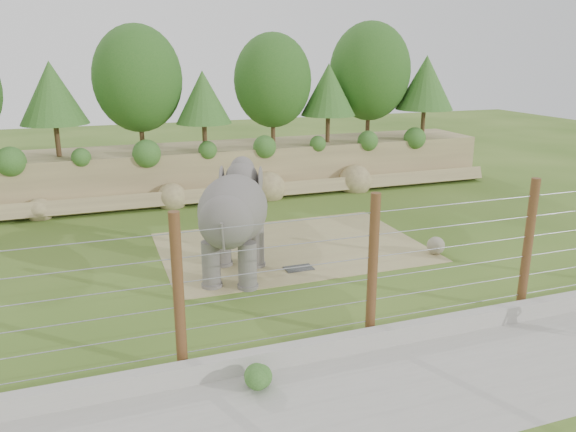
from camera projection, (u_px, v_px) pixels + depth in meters
name	position (u px, v px, depth m)	size (l,w,h in m)	color
ground	(308.00, 277.00, 19.13)	(90.00, 90.00, 0.00)	#395B1A
back_embankment	(230.00, 118.00, 29.65)	(30.00, 5.52, 8.77)	#83704E
dirt_patch	(291.00, 247.00, 21.99)	(10.00, 7.00, 0.02)	tan
drain_grate	(299.00, 268.00, 19.76)	(1.00, 0.60, 0.03)	#262628
elephant	(234.00, 225.00, 18.66)	(1.94, 4.52, 3.66)	#56534D
stone_ball	(436.00, 246.00, 21.11)	(0.67, 0.67, 0.67)	gray
retaining_wall	(379.00, 338.00, 14.54)	(26.00, 0.35, 0.50)	#A9A69D
walkway	(421.00, 388.00, 12.80)	(26.00, 4.00, 0.01)	#A9A69D
barrier_fence	(373.00, 268.00, 14.50)	(20.26, 0.26, 4.00)	#522F1C
walkway_shrub	(252.00, 378.00, 12.62)	(0.60, 0.60, 0.60)	#325C24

